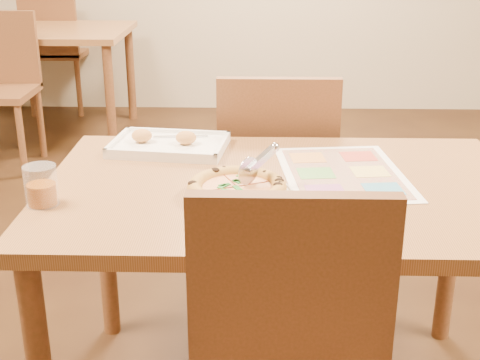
{
  "coord_description": "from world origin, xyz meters",
  "views": [
    {
      "loc": [
        -0.07,
        -1.69,
        1.38
      ],
      "look_at": [
        -0.11,
        -0.1,
        0.77
      ],
      "focal_mm": 50.0,
      "sensor_mm": 36.0,
      "label": 1
    }
  ],
  "objects_px": {
    "chair_far": "(277,163)",
    "pizza_cutter": "(258,163)",
    "pizza": "(237,188)",
    "menu": "(343,173)",
    "dining_table": "(282,213)",
    "bg_table": "(31,42)",
    "glass_tumbler": "(41,188)",
    "bg_chair_far": "(54,40)",
    "appetizer_tray": "(168,145)",
    "bg_chair_near": "(0,70)",
    "plate": "(240,195)"
  },
  "relations": [
    {
      "from": "chair_far",
      "to": "pizza_cutter",
      "type": "bearing_deg",
      "value": 83.92
    },
    {
      "from": "pizza",
      "to": "menu",
      "type": "distance_m",
      "value": 0.35
    },
    {
      "from": "pizza_cutter",
      "to": "dining_table",
      "type": "bearing_deg",
      "value": -9.65
    },
    {
      "from": "bg_table",
      "to": "glass_tumbler",
      "type": "relative_size",
      "value": 12.66
    },
    {
      "from": "pizza_cutter",
      "to": "menu",
      "type": "height_order",
      "value": "pizza_cutter"
    },
    {
      "from": "bg_chair_far",
      "to": "appetizer_tray",
      "type": "relative_size",
      "value": 1.26
    },
    {
      "from": "bg_table",
      "to": "menu",
      "type": "bearing_deg",
      "value": -56.88
    },
    {
      "from": "bg_chair_near",
      "to": "pizza",
      "type": "bearing_deg",
      "value": -57.26
    },
    {
      "from": "pizza_cutter",
      "to": "glass_tumbler",
      "type": "height_order",
      "value": "pizza_cutter"
    },
    {
      "from": "plate",
      "to": "bg_table",
      "type": "bearing_deg",
      "value": 117.12
    },
    {
      "from": "plate",
      "to": "pizza_cutter",
      "type": "bearing_deg",
      "value": 43.94
    },
    {
      "from": "bg_chair_near",
      "to": "pizza_cutter",
      "type": "distance_m",
      "value": 2.74
    },
    {
      "from": "bg_table",
      "to": "plate",
      "type": "distance_m",
      "value": 3.26
    },
    {
      "from": "plate",
      "to": "glass_tumbler",
      "type": "height_order",
      "value": "glass_tumbler"
    },
    {
      "from": "bg_chair_near",
      "to": "bg_chair_far",
      "type": "distance_m",
      "value": 1.1
    },
    {
      "from": "chair_far",
      "to": "plate",
      "type": "height_order",
      "value": "chair_far"
    },
    {
      "from": "appetizer_tray",
      "to": "glass_tumbler",
      "type": "relative_size",
      "value": 3.65
    },
    {
      "from": "pizza",
      "to": "bg_chair_far",
      "type": "bearing_deg",
      "value": 113.48
    },
    {
      "from": "glass_tumbler",
      "to": "menu",
      "type": "bearing_deg",
      "value": 17.1
    },
    {
      "from": "bg_table",
      "to": "menu",
      "type": "distance_m",
      "value": 3.24
    },
    {
      "from": "menu",
      "to": "appetizer_tray",
      "type": "bearing_deg",
      "value": 158.63
    },
    {
      "from": "chair_far",
      "to": "bg_table",
      "type": "height_order",
      "value": "chair_far"
    },
    {
      "from": "chair_far",
      "to": "appetizer_tray",
      "type": "height_order",
      "value": "chair_far"
    },
    {
      "from": "dining_table",
      "to": "appetizer_tray",
      "type": "bearing_deg",
      "value": 140.38
    },
    {
      "from": "bg_table",
      "to": "pizza_cutter",
      "type": "relative_size",
      "value": 11.21
    },
    {
      "from": "pizza",
      "to": "appetizer_tray",
      "type": "xyz_separation_m",
      "value": [
        -0.23,
        0.39,
        -0.01
      ]
    },
    {
      "from": "bg_table",
      "to": "appetizer_tray",
      "type": "xyz_separation_m",
      "value": [
        1.25,
        -2.51,
        0.1
      ]
    },
    {
      "from": "bg_chair_far",
      "to": "pizza",
      "type": "distance_m",
      "value": 3.71
    },
    {
      "from": "chair_far",
      "to": "menu",
      "type": "relative_size",
      "value": 1.01
    },
    {
      "from": "bg_chair_far",
      "to": "glass_tumbler",
      "type": "relative_size",
      "value": 4.58
    },
    {
      "from": "dining_table",
      "to": "pizza_cutter",
      "type": "relative_size",
      "value": 11.21
    },
    {
      "from": "pizza_cutter",
      "to": "bg_table",
      "type": "bearing_deg",
      "value": 69.19
    },
    {
      "from": "chair_far",
      "to": "pizza_cutter",
      "type": "distance_m",
      "value": 0.7
    },
    {
      "from": "pizza",
      "to": "menu",
      "type": "relative_size",
      "value": 0.55
    },
    {
      "from": "plate",
      "to": "appetizer_tray",
      "type": "xyz_separation_m",
      "value": [
        -0.23,
        0.39,
        0.01
      ]
    },
    {
      "from": "appetizer_tray",
      "to": "bg_chair_far",
      "type": "bearing_deg",
      "value": 112.56
    },
    {
      "from": "pizza_cutter",
      "to": "appetizer_tray",
      "type": "relative_size",
      "value": 0.31
    },
    {
      "from": "pizza",
      "to": "pizza_cutter",
      "type": "height_order",
      "value": "pizza_cutter"
    },
    {
      "from": "appetizer_tray",
      "to": "bg_table",
      "type": "bearing_deg",
      "value": 116.49
    },
    {
      "from": "dining_table",
      "to": "glass_tumbler",
      "type": "xyz_separation_m",
      "value": [
        -0.61,
        -0.16,
        0.13
      ]
    },
    {
      "from": "pizza",
      "to": "menu",
      "type": "bearing_deg",
      "value": 32.1
    },
    {
      "from": "bg_chair_near",
      "to": "bg_chair_far",
      "type": "relative_size",
      "value": 1.0
    },
    {
      "from": "dining_table",
      "to": "bg_chair_near",
      "type": "distance_m",
      "value": 2.72
    },
    {
      "from": "appetizer_tray",
      "to": "menu",
      "type": "distance_m",
      "value": 0.56
    },
    {
      "from": "bg_table",
      "to": "plate",
      "type": "height_order",
      "value": "plate"
    },
    {
      "from": "bg_chair_near",
      "to": "menu",
      "type": "height_order",
      "value": "bg_chair_near"
    },
    {
      "from": "plate",
      "to": "pizza",
      "type": "bearing_deg",
      "value": 172.38
    },
    {
      "from": "bg_table",
      "to": "pizza",
      "type": "distance_m",
      "value": 3.26
    },
    {
      "from": "glass_tumbler",
      "to": "bg_chair_near",
      "type": "bearing_deg",
      "value": 112.84
    },
    {
      "from": "plate",
      "to": "glass_tumbler",
      "type": "distance_m",
      "value": 0.5
    }
  ]
}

